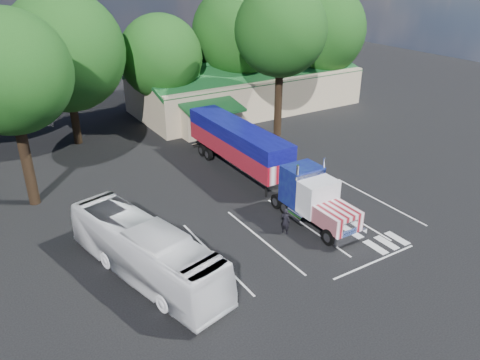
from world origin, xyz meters
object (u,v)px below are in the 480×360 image
semi_truck (255,154)px  silver_sedan (250,113)px  woman (285,221)px  bicycle (271,172)px  tour_bus (145,251)px

semi_truck → silver_sedan: size_ratio=4.94×
woman → bicycle: (3.90, 7.00, -0.38)m
bicycle → semi_truck: bearing=-170.4°
semi_truck → bicycle: semi_truck is taller
woman → semi_truck: bearing=-41.2°
semi_truck → bicycle: 2.31m
woman → silver_sedan: 22.54m
semi_truck → silver_sedan: semi_truck is taller
semi_truck → woman: (-2.41, -6.97, -1.38)m
semi_truck → silver_sedan: (7.99, 13.03, -1.58)m
bicycle → silver_sedan: bearing=72.0°
bicycle → silver_sedan: (6.50, 13.00, 0.18)m
tour_bus → semi_truck: bearing=17.0°
tour_bus → silver_sedan: tour_bus is taller
woman → tour_bus: size_ratio=0.15×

